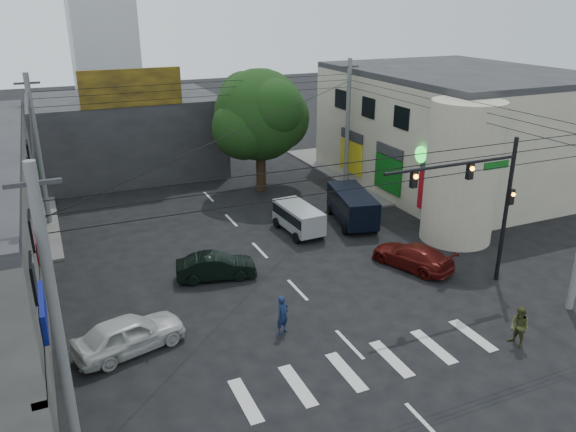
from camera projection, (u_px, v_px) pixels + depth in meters
ground at (316, 310)px, 25.17m from camera, size 160.00×160.00×0.00m
sidewalk_far_right at (411, 164)px, 47.32m from camera, size 16.00×16.00×0.15m
building_right at (455, 130)px, 41.65m from camera, size 14.00×18.00×8.00m
corner_column at (461, 172)px, 31.32m from camera, size 4.00×4.00×8.00m
building_far at (126, 134)px, 44.78m from camera, size 14.00×10.00×6.00m
billboard at (131, 88)px, 39.06m from camera, size 7.00×0.30×2.60m
street_tree at (260, 115)px, 39.24m from camera, size 6.40×6.40×8.70m
traffic_gantry at (481, 192)px, 25.55m from camera, size 7.10×0.35×7.20m
utility_pole_near_left at (56, 320)px, 15.71m from camera, size 0.32×0.32×9.20m
utility_pole_far_left at (38, 152)px, 33.21m from camera, size 0.32×0.32×9.20m
utility_pole_far_right at (348, 123)px, 41.16m from camera, size 0.32×0.32×9.20m
dark_sedan at (216, 266)px, 27.80m from camera, size 2.93×4.47×1.29m
white_compact at (129, 334)px, 21.99m from camera, size 3.96×5.27×1.50m
maroon_sedan at (412, 256)px, 28.96m from camera, size 4.71×5.60×1.28m
silver_minivan at (298, 220)px, 33.23m from camera, size 4.01×1.98×1.66m
navy_van at (352, 208)px, 34.69m from camera, size 5.83×4.07×2.00m
traffic_officer at (283, 315)px, 23.14m from camera, size 0.91×0.85×1.69m
pedestrian_olive at (519, 327)px, 22.25m from camera, size 0.95×0.80×1.71m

